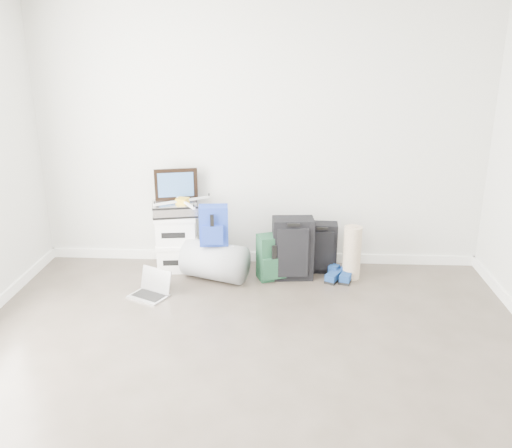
# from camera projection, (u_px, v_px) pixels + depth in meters

# --- Properties ---
(ground) EXTENTS (5.00, 5.00, 0.00)m
(ground) POSITION_uv_depth(u_px,v_px,m) (241.00, 413.00, 3.42)
(ground) COLOR #3C352C
(ground) RESTS_ON ground
(room_envelope) EXTENTS (4.52, 5.02, 2.71)m
(room_envelope) POSITION_uv_depth(u_px,v_px,m) (239.00, 142.00, 2.88)
(room_envelope) COLOR silver
(room_envelope) RESTS_ON ground
(boxes_stack) EXTENTS (0.44, 0.38, 0.58)m
(boxes_stack) POSITION_uv_depth(u_px,v_px,m) (177.00, 242.00, 5.50)
(boxes_stack) COLOR white
(boxes_stack) RESTS_ON ground
(briefcase) EXTENTS (0.49, 0.40, 0.12)m
(briefcase) POSITION_uv_depth(u_px,v_px,m) (175.00, 209.00, 5.38)
(briefcase) COLOR #B2B2B7
(briefcase) RESTS_ON boxes_stack
(painting) EXTENTS (0.42, 0.12, 0.32)m
(painting) POSITION_uv_depth(u_px,v_px,m) (176.00, 184.00, 5.40)
(painting) COLOR black
(painting) RESTS_ON briefcase
(drone) EXTENTS (0.52, 0.52, 0.05)m
(drone) POSITION_uv_depth(u_px,v_px,m) (182.00, 201.00, 5.33)
(drone) COLOR gold
(drone) RESTS_ON briefcase
(duffel_bag) EXTENTS (0.70, 0.57, 0.37)m
(duffel_bag) POSITION_uv_depth(u_px,v_px,m) (215.00, 261.00, 5.29)
(duffel_bag) COLOR gray
(duffel_bag) RESTS_ON ground
(blue_backpack) EXTENTS (0.29, 0.23, 0.38)m
(blue_backpack) POSITION_uv_depth(u_px,v_px,m) (214.00, 226.00, 5.14)
(blue_backpack) COLOR #161E95
(blue_backpack) RESTS_ON duffel_bag
(large_suitcase) EXTENTS (0.41, 0.29, 0.61)m
(large_suitcase) POSITION_uv_depth(u_px,v_px,m) (293.00, 249.00, 5.28)
(large_suitcase) COLOR black
(large_suitcase) RESTS_ON ground
(green_backpack) EXTENTS (0.37, 0.32, 0.45)m
(green_backpack) POSITION_uv_depth(u_px,v_px,m) (274.00, 258.00, 5.29)
(green_backpack) COLOR #143824
(green_backpack) RESTS_ON ground
(carry_on) EXTENTS (0.33, 0.22, 0.51)m
(carry_on) POSITION_uv_depth(u_px,v_px,m) (321.00, 247.00, 5.45)
(carry_on) COLOR black
(carry_on) RESTS_ON ground
(shoes) EXTENTS (0.32, 0.29, 0.09)m
(shoes) POSITION_uv_depth(u_px,v_px,m) (341.00, 276.00, 5.30)
(shoes) COLOR black
(shoes) RESTS_ON ground
(rolled_rug) EXTENTS (0.17, 0.17, 0.53)m
(rolled_rug) POSITION_uv_depth(u_px,v_px,m) (352.00, 253.00, 5.29)
(rolled_rug) COLOR gray
(rolled_rug) RESTS_ON ground
(laptop) EXTENTS (0.40, 0.37, 0.24)m
(laptop) POSITION_uv_depth(u_px,v_px,m) (152.00, 289.00, 4.98)
(laptop) COLOR silver
(laptop) RESTS_ON ground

